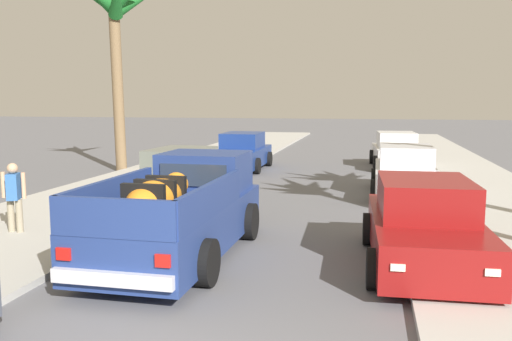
% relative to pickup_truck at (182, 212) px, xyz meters
% --- Properties ---
extents(sidewalk_left, '(4.74, 60.00, 0.12)m').
position_rel_pickup_truck_xyz_m(sidewalk_left, '(-3.99, 6.66, -0.75)').
color(sidewalk_left, '#B2AFA8').
rests_on(sidewalk_left, ground).
extents(sidewalk_right, '(4.74, 60.00, 0.12)m').
position_rel_pickup_truck_xyz_m(sidewalk_right, '(6.42, 6.66, -0.75)').
color(sidewalk_right, '#B2AFA8').
rests_on(sidewalk_right, ground).
extents(curb_left, '(0.16, 60.00, 0.10)m').
position_rel_pickup_truck_xyz_m(curb_left, '(-3.02, 6.66, -0.76)').
color(curb_left, silver).
rests_on(curb_left, ground).
extents(curb_right, '(0.16, 60.00, 0.10)m').
position_rel_pickup_truck_xyz_m(curb_right, '(5.45, 6.66, -0.76)').
color(curb_right, silver).
rests_on(curb_right, ground).
extents(pickup_truck, '(2.26, 5.23, 1.80)m').
position_rel_pickup_truck_xyz_m(pickup_truck, '(0.00, 0.00, 0.00)').
color(pickup_truck, navy).
rests_on(pickup_truck, ground).
extents(car_left_near, '(2.21, 4.34, 1.54)m').
position_rel_pickup_truck_xyz_m(car_left_near, '(4.52, 14.38, -0.10)').
color(car_left_near, silver).
rests_on(car_left_near, ground).
extents(car_right_near, '(2.20, 4.33, 1.54)m').
position_rel_pickup_truck_xyz_m(car_right_near, '(-1.82, 5.10, -0.10)').
color(car_right_near, slate).
rests_on(car_right_near, ground).
extents(car_left_mid, '(2.04, 4.27, 1.54)m').
position_rel_pickup_truck_xyz_m(car_left_mid, '(-1.82, 12.49, -0.10)').
color(car_left_mid, navy).
rests_on(car_left_mid, ground).
extents(car_right_mid, '(2.05, 4.27, 1.54)m').
position_rel_pickup_truck_xyz_m(car_right_mid, '(4.49, 7.45, -0.10)').
color(car_right_mid, silver).
rests_on(car_right_mid, ground).
extents(car_left_far, '(2.14, 4.31, 1.54)m').
position_rel_pickup_truck_xyz_m(car_left_far, '(4.38, 0.21, -0.10)').
color(car_left_far, maroon).
rests_on(car_left_far, ground).
extents(palm_tree_right_fore, '(3.31, 3.85, 7.70)m').
position_rel_pickup_truck_xyz_m(palm_tree_right_fore, '(-6.53, 10.74, 5.30)').
color(palm_tree_right_fore, brown).
rests_on(palm_tree_right_fore, ground).
extents(pedestrian, '(0.57, 0.43, 1.59)m').
position_rel_pickup_truck_xyz_m(pedestrian, '(-3.89, 0.47, 0.10)').
color(pedestrian, gray).
rests_on(pedestrian, ground).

